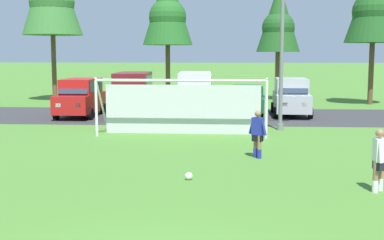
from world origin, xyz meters
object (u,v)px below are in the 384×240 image
parked_car_slot_center (248,100)px  street_lamp (286,55)px  soccer_goal (182,106)px  player_striker_near (379,160)px  parked_car_slot_far_left (81,97)px  parked_car_slot_center_right (291,96)px  player_defender_far (258,134)px  soccer_ball (189,176)px  parked_car_slot_left (133,93)px  parked_car_slot_center_left (195,93)px

parked_car_slot_center → street_lamp: bearing=-76.8°
soccer_goal → player_striker_near: 11.02m
soccer_goal → parked_car_slot_far_left: size_ratio=1.61×
parked_car_slot_center → parked_car_slot_center_right: parked_car_slot_center_right is taller
player_defender_far → soccer_ball: bearing=-122.9°
soccer_goal → parked_car_slot_center_right: 9.50m
player_striker_near → soccer_goal: bearing=122.3°
player_striker_near → parked_car_slot_left: size_ratio=0.34×
soccer_ball → player_defender_far: (2.13, 3.29, 0.71)m
parked_car_slot_center_right → parked_car_slot_far_left: bearing=-174.1°
player_defender_far → parked_car_slot_center_right: (2.70, 12.65, 0.29)m
parked_car_slot_center_right → street_lamp: 6.49m
soccer_ball → player_striker_near: (4.99, -0.94, 0.71)m
soccer_ball → player_striker_near: player_striker_near is taller
parked_car_slot_center_left → soccer_ball: bearing=-87.3°
soccer_ball → player_defender_far: player_defender_far is taller
player_striker_near → street_lamp: bearing=96.2°
soccer_goal → parked_car_slot_center_right: bearing=52.9°
soccer_ball → parked_car_slot_center_right: parked_car_slot_center_right is taller
player_striker_near → parked_car_slot_center_right: parked_car_slot_center_right is taller
player_striker_near → street_lamp: street_lamp is taller
parked_car_slot_left → parked_car_slot_center: size_ratio=1.16×
player_defender_far → soccer_goal: bearing=120.8°
parked_car_slot_far_left → street_lamp: (11.05, -4.69, 2.41)m
parked_car_slot_center_right → street_lamp: bearing=-99.9°
parked_car_slot_far_left → parked_car_slot_center_right: same height
parked_car_slot_center_right → player_defender_far: bearing=-102.0°
parked_car_slot_center_right → parked_car_slot_center_left: bearing=-172.9°
soccer_goal → street_lamp: bearing=19.4°
parked_car_slot_left → parked_car_slot_center_left: 3.54m
soccer_ball → parked_car_slot_far_left: size_ratio=0.05×
parked_car_slot_center_right → street_lamp: size_ratio=0.69×
player_striker_near → parked_car_slot_center_left: (-5.72, 16.20, 0.52)m
soccer_ball → parked_car_slot_center: bearing=81.8°
player_striker_near → player_defender_far: 5.10m
soccer_ball → street_lamp: size_ratio=0.03×
parked_car_slot_center_left → parked_car_slot_center: (3.06, 0.98, -0.47)m
soccer_goal → parked_car_slot_left: (-3.32, 6.30, 0.05)m
soccer_ball → parked_car_slot_center: parked_car_slot_center is taller
parked_car_slot_center_left → parked_car_slot_center: parked_car_slot_center_left is taller
parked_car_slot_left → player_striker_near: bearing=-59.5°
player_defender_far → parked_car_slot_center_right: 12.94m
soccer_ball → parked_car_slot_center_right: 16.69m
soccer_ball → parked_car_slot_far_left: (-7.26, 14.70, 1.00)m
soccer_ball → parked_car_slot_center_left: (-0.73, 15.26, 1.23)m
soccer_goal → player_defender_far: (3.03, -5.07, -0.47)m
soccer_ball → parked_car_slot_far_left: parked_car_slot_far_left is taller
soccer_ball → soccer_goal: 8.50m
player_defender_far → parked_car_slot_center_right: size_ratio=0.35×
parked_car_slot_far_left → parked_car_slot_center_left: 6.56m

